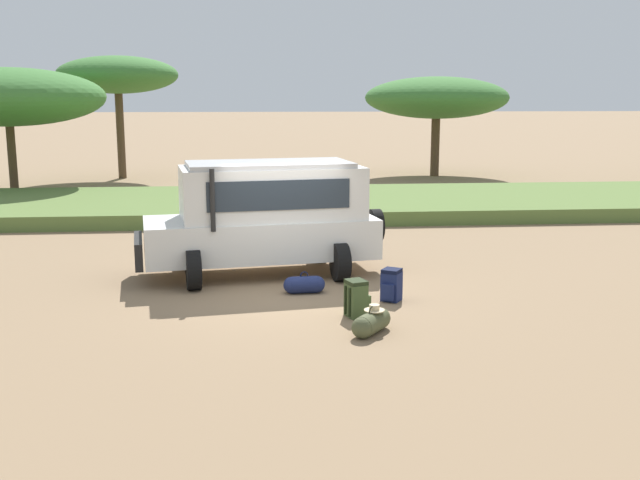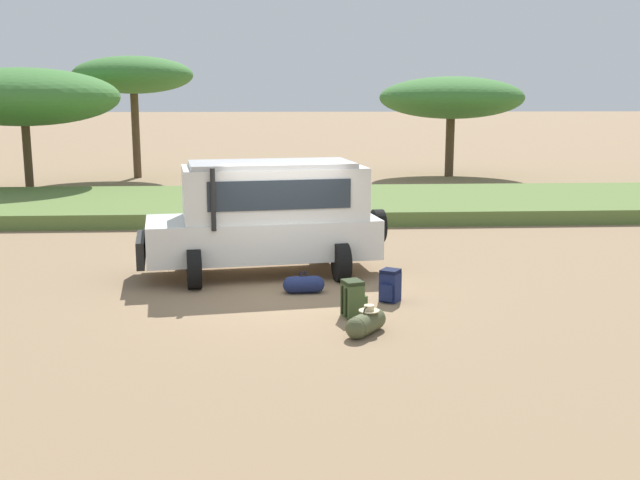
{
  "view_description": "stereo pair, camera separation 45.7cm",
  "coord_description": "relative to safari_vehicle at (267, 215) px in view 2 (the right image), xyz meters",
  "views": [
    {
      "loc": [
        -0.66,
        -14.22,
        3.84
      ],
      "look_at": [
        0.67,
        0.3,
        1.0
      ],
      "focal_mm": 42.0,
      "sensor_mm": 36.0,
      "label": 1
    },
    {
      "loc": [
        -0.2,
        -14.25,
        3.84
      ],
      "look_at": [
        0.67,
        0.3,
        1.0
      ],
      "focal_mm": 42.0,
      "sensor_mm": 36.0,
      "label": 2
    }
  ],
  "objects": [
    {
      "name": "ground_plane",
      "position": [
        0.39,
        -1.68,
        -1.29
      ],
      "size": [
        320.0,
        320.0,
        0.0
      ],
      "primitive_type": "plane",
      "color": "#8C7051"
    },
    {
      "name": "grass_bank",
      "position": [
        0.39,
        9.11,
        -1.07
      ],
      "size": [
        120.0,
        7.0,
        0.44
      ],
      "color": "#5B7538",
      "rests_on": "ground_plane"
    },
    {
      "name": "safari_vehicle",
      "position": [
        0.0,
        0.0,
        0.0
      ],
      "size": [
        5.46,
        3.2,
        2.44
      ],
      "color": "silver",
      "rests_on": "ground_plane"
    },
    {
      "name": "backpack_beside_front_wheel",
      "position": [
        1.52,
        -3.34,
        -0.97
      ],
      "size": [
        0.47,
        0.46,
        0.66
      ],
      "color": "#42562D",
      "rests_on": "ground_plane"
    },
    {
      "name": "backpack_cluster_center",
      "position": [
        2.31,
        -2.38,
        -0.99
      ],
      "size": [
        0.46,
        0.49,
        0.62
      ],
      "color": "navy",
      "rests_on": "ground_plane"
    },
    {
      "name": "duffel_bag_low_black_case",
      "position": [
        1.63,
        -4.3,
        -1.11
      ],
      "size": [
        0.72,
        0.85,
        0.46
      ],
      "color": "#4C5133",
      "rests_on": "ground_plane"
    },
    {
      "name": "duffel_bag_soft_canvas",
      "position": [
        0.72,
        -1.67,
        -1.12
      ],
      "size": [
        0.82,
        0.36,
        0.44
      ],
      "color": "navy",
      "rests_on": "ground_plane"
    },
    {
      "name": "acacia_tree_left_mid",
      "position": [
        -9.51,
        14.09,
        2.45
      ],
      "size": [
        7.33,
        6.82,
        4.87
      ],
      "color": "brown",
      "rests_on": "ground_plane"
    },
    {
      "name": "acacia_tree_centre_back",
      "position": [
        -6.3,
        19.7,
        3.41
      ],
      "size": [
        5.48,
        4.87,
        5.59
      ],
      "color": "brown",
      "rests_on": "ground_plane"
    },
    {
      "name": "acacia_tree_right_mid",
      "position": [
        8.49,
        19.42,
        2.4
      ],
      "size": [
        6.77,
        6.39,
        4.69
      ],
      "color": "brown",
      "rests_on": "ground_plane"
    }
  ]
}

